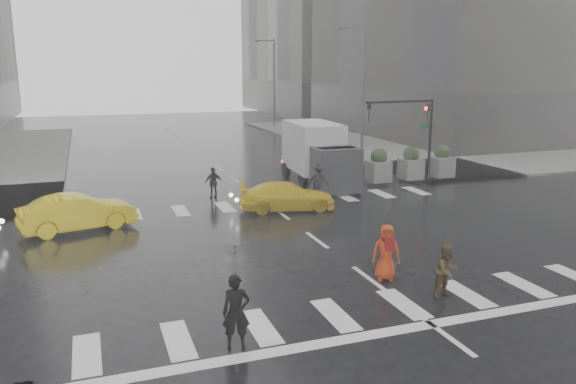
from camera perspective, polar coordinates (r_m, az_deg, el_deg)
name	(u,v)px	position (r m, az deg, el deg)	size (l,w,h in m)	color
ground	(317,240)	(20.61, 2.96, -4.91)	(120.00, 120.00, 0.00)	black
sidewalk_ne	(464,148)	(45.19, 17.42, 4.24)	(35.00, 35.00, 0.15)	slate
road_markings	(317,240)	(20.60, 2.96, -4.89)	(18.00, 48.00, 0.01)	silver
traffic_signal_pole	(415,123)	(31.11, 12.77, 6.80)	(4.45, 0.42, 4.50)	black
street_lamp_near	(362,85)	(40.59, 7.49, 10.74)	(2.15, 0.22, 9.00)	#59595B
street_lamp_far	(273,79)	(59.09, -1.55, 11.40)	(2.15, 0.22, 9.00)	#59595B
planter_west	(379,166)	(30.55, 9.19, 2.62)	(1.10, 1.10, 1.80)	slate
planter_mid	(411,164)	(31.56, 12.38, 2.81)	(1.10, 1.10, 1.80)	slate
planter_east	(442,162)	(32.66, 15.36, 2.97)	(1.10, 1.10, 1.80)	slate
pedestrian_black	(235,281)	(12.53, -5.36, -8.99)	(1.17, 1.18, 2.43)	black
pedestrian_brown	(447,271)	(16.04, 15.84, -7.71)	(0.74, 0.58, 1.52)	#49331A
pedestrian_orange	(386,252)	(16.89, 9.94, -6.03)	(0.96, 0.80, 1.69)	red
pedestrian_far_a	(214,183)	(27.20, -7.57, 0.94)	(0.88, 0.53, 1.50)	black
pedestrian_far_b	(319,180)	(27.06, 3.16, 1.18)	(1.09, 0.60, 1.68)	black
taxi_mid	(78,212)	(23.11, -20.58, -1.96)	(1.50, 4.29, 1.41)	yellow
taxi_rear	(287,196)	(24.75, -0.10, -0.43)	(1.72, 3.73, 1.23)	yellow
box_truck	(319,153)	(29.93, 3.13, 4.02)	(2.30, 6.13, 3.25)	white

